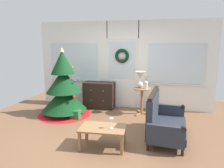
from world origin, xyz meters
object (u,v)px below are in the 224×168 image
at_px(wine_glass, 111,121).
at_px(dresser_cabinet, 99,95).
at_px(flower_vase, 146,84).
at_px(gift_box, 76,114).
at_px(christmas_tree, 64,91).
at_px(coffee_table, 103,130).
at_px(settee_sofa, 162,120).
at_px(table_lamp, 140,77).
at_px(side_table, 142,96).

bearing_deg(wine_glass, dresser_cabinet, 112.14).
bearing_deg(flower_vase, gift_box, -157.52).
height_order(christmas_tree, dresser_cabinet, christmas_tree).
xyz_separation_m(dresser_cabinet, coffee_table, (0.77, -2.28, -0.06)).
bearing_deg(wine_glass, settee_sofa, 36.94).
bearing_deg(settee_sofa, dresser_cabinet, 138.72).
xyz_separation_m(table_lamp, flower_vase, (0.16, -0.10, -0.17)).
distance_m(coffee_table, wine_glass, 0.26).
distance_m(flower_vase, wine_glass, 2.04).
bearing_deg(side_table, settee_sofa, -68.00).
height_order(christmas_tree, flower_vase, christmas_tree).
height_order(wine_glass, gift_box, wine_glass).
height_order(side_table, table_lamp, table_lamp).
xyz_separation_m(flower_vase, wine_glass, (-0.46, -1.96, -0.32)).
bearing_deg(coffee_table, wine_glass, -2.97).
bearing_deg(flower_vase, settee_sofa, -70.97).
height_order(christmas_tree, side_table, christmas_tree).
height_order(table_lamp, gift_box, table_lamp).
bearing_deg(table_lamp, settee_sofa, -66.46).
bearing_deg(settee_sofa, side_table, 112.00).
relative_size(table_lamp, flower_vase, 1.26).
height_order(flower_vase, wine_glass, flower_vase).
distance_m(flower_vase, coffee_table, 2.12).
relative_size(side_table, wine_glass, 3.75).
distance_m(side_table, gift_box, 1.83).
relative_size(flower_vase, coffee_table, 0.40).
height_order(table_lamp, flower_vase, table_lamp).
xyz_separation_m(side_table, coffee_table, (-0.53, -2.01, -0.18)).
bearing_deg(christmas_tree, coffee_table, -44.55).
bearing_deg(wine_glass, flower_vase, 76.80).
relative_size(table_lamp, gift_box, 1.89).
relative_size(dresser_cabinet, gift_box, 3.89).
xyz_separation_m(side_table, flower_vase, (0.10, -0.06, 0.33)).
xyz_separation_m(coffee_table, wine_glass, (0.17, -0.01, 0.20)).
bearing_deg(settee_sofa, wine_glass, -143.06).
bearing_deg(table_lamp, christmas_tree, -164.09).
height_order(settee_sofa, side_table, settee_sofa).
height_order(christmas_tree, coffee_table, christmas_tree).
bearing_deg(gift_box, wine_glass, -45.07).
bearing_deg(side_table, dresser_cabinet, 168.33).
distance_m(christmas_tree, gift_box, 0.74).
bearing_deg(dresser_cabinet, side_table, -11.67).
bearing_deg(flower_vase, coffee_table, -107.75).
bearing_deg(dresser_cabinet, settee_sofa, -41.28).
xyz_separation_m(dresser_cabinet, wine_glass, (0.93, -2.29, 0.14)).
bearing_deg(side_table, gift_box, -154.51).
bearing_deg(settee_sofa, table_lamp, 113.54).
distance_m(christmas_tree, wine_glass, 2.25).
relative_size(dresser_cabinet, settee_sofa, 0.64).
distance_m(side_table, coffee_table, 2.09).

